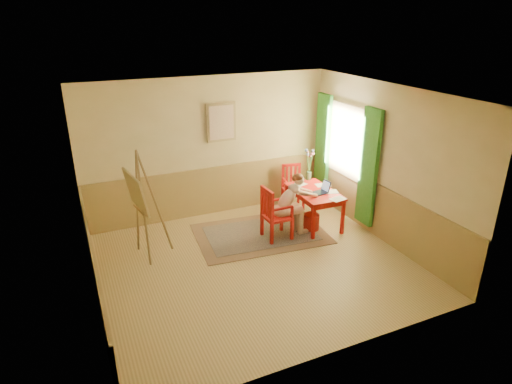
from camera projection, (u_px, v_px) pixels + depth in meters
name	position (u px, v px, depth m)	size (l,w,h in m)	color
room	(256.00, 186.00, 6.73)	(5.04, 4.54, 2.84)	tan
wainscot	(237.00, 218.00, 7.75)	(5.00, 4.50, 1.00)	tan
window	(345.00, 151.00, 8.60)	(0.12, 2.01, 2.20)	white
wall_portrait	(221.00, 122.00, 8.50)	(0.60, 0.05, 0.76)	#A18A56
rug	(261.00, 234.00, 8.25)	(2.54, 1.82, 0.02)	#8C7251
table	(314.00, 195.00, 8.40)	(0.75, 1.22, 0.72)	red
chair_left	(275.00, 214.00, 7.91)	(0.48, 0.46, 1.01)	red
chair_back	(293.00, 186.00, 9.28)	(0.49, 0.51, 0.92)	red
figure	(291.00, 202.00, 8.00)	(0.88, 0.38, 1.19)	#D5A98F
laptop	(321.00, 191.00, 8.25)	(0.38, 0.26, 0.22)	#1E2338
papers	(322.00, 190.00, 8.39)	(0.73, 1.21, 0.00)	white
vase	(309.00, 166.00, 8.82)	(0.29, 0.31, 0.63)	#3F724C
wastebasket	(311.00, 222.00, 8.37)	(0.30, 0.30, 0.32)	#A8241B
easel	(139.00, 196.00, 7.07)	(0.68, 0.85, 1.90)	olive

